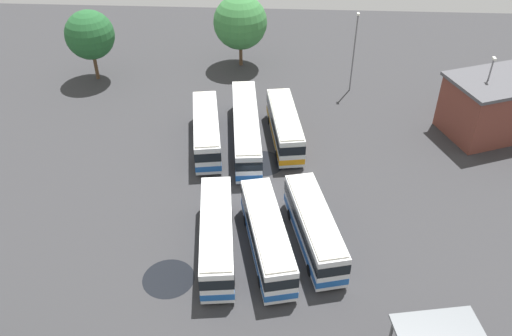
{
  "coord_description": "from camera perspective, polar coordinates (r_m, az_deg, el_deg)",
  "views": [
    {
      "loc": [
        -39.23,
        -2.21,
        32.15
      ],
      "look_at": [
        1.47,
        0.02,
        1.51
      ],
      "focal_mm": 37.87,
      "sensor_mm": 36.0,
      "label": 1
    }
  ],
  "objects": [
    {
      "name": "ground_plane",
      "position": [
        50.77,
        -0.07,
        -2.36
      ],
      "size": [
        93.93,
        93.93,
        0.0
      ],
      "primitive_type": "plane",
      "color": "#333335"
    },
    {
      "name": "bus_row0_slot0",
      "position": [
        44.53,
        6.17,
        -6.25
      ],
      "size": [
        10.99,
        5.02,
        3.46
      ],
      "color": "silver",
      "rests_on": "ground_plane"
    },
    {
      "name": "bus_row0_slot1",
      "position": [
        43.57,
        1.17,
        -7.18
      ],
      "size": [
        11.53,
        5.03,
        3.46
      ],
      "color": "silver",
      "rests_on": "ground_plane"
    },
    {
      "name": "bus_row0_slot2",
      "position": [
        43.76,
        -4.16,
        -7.06
      ],
      "size": [
        11.6,
        3.83,
        3.46
      ],
      "color": "silver",
      "rests_on": "ground_plane"
    },
    {
      "name": "bus_row1_slot0",
      "position": [
        56.57,
        3.04,
        4.46
      ],
      "size": [
        10.94,
        4.17,
        3.46
      ],
      "color": "silver",
      "rests_on": "ground_plane"
    },
    {
      "name": "bus_row1_slot1",
      "position": [
        56.14,
        -1.06,
        4.24
      ],
      "size": [
        15.1,
        4.14,
        3.46
      ],
      "color": "silver",
      "rests_on": "ground_plane"
    },
    {
      "name": "bus_row1_slot2",
      "position": [
        56.02,
        -5.26,
        3.99
      ],
      "size": [
        11.42,
        4.25,
        3.46
      ],
      "color": "silver",
      "rests_on": "ground_plane"
    },
    {
      "name": "depot_building",
      "position": [
        62.59,
        23.83,
        6.02
      ],
      "size": [
        10.02,
        11.75,
        6.34
      ],
      "color": "brown",
      "rests_on": "ground_plane"
    },
    {
      "name": "lamp_post_mid_lot",
      "position": [
        65.57,
        10.32,
        12.16
      ],
      "size": [
        0.56,
        0.28,
        9.76
      ],
      "color": "slate",
      "rests_on": "ground_plane"
    },
    {
      "name": "lamp_post_by_building",
      "position": [
        61.09,
        22.97,
        7.3
      ],
      "size": [
        0.56,
        0.28,
        8.83
      ],
      "color": "slate",
      "rests_on": "ground_plane"
    },
    {
      "name": "tree_south_edge",
      "position": [
        70.13,
        -17.15,
        13.29
      ],
      "size": [
        5.95,
        5.95,
        8.84
      ],
      "color": "brown",
      "rests_on": "ground_plane"
    },
    {
      "name": "tree_northwest",
      "position": [
        70.76,
        -1.68,
        15.13
      ],
      "size": [
        6.84,
        6.84,
        9.32
      ],
      "color": "brown",
      "rests_on": "ground_plane"
    },
    {
      "name": "puddle_near_shelter",
      "position": [
        54.14,
        0.67,
        0.51
      ],
      "size": [
        4.32,
        4.32,
        0.01
      ],
      "primitive_type": "cylinder",
      "color": "black",
      "rests_on": "ground_plane"
    },
    {
      "name": "puddle_back_corner",
      "position": [
        43.43,
        -9.22,
        -11.46
      ],
      "size": [
        4.09,
        4.09,
        0.01
      ],
      "primitive_type": "cylinder",
      "color": "black",
      "rests_on": "ground_plane"
    }
  ]
}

